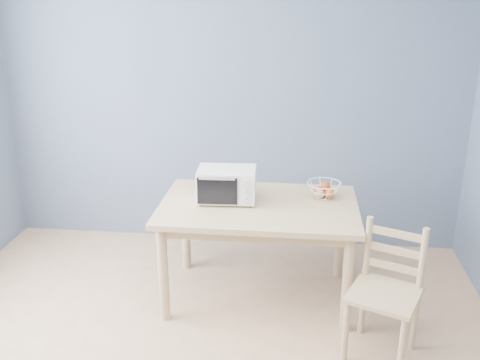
# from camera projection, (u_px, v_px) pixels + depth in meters

# --- Properties ---
(room) EXTENTS (4.01, 4.51, 2.61)m
(room) POSITION_uv_depth(u_px,v_px,m) (166.00, 196.00, 2.44)
(room) COLOR tan
(room) RESTS_ON ground
(dining_table) EXTENTS (1.40, 0.90, 0.75)m
(dining_table) POSITION_uv_depth(u_px,v_px,m) (258.00, 217.00, 3.83)
(dining_table) COLOR tan
(dining_table) RESTS_ON ground
(toaster_oven) EXTENTS (0.42, 0.32, 0.24)m
(toaster_oven) POSITION_uv_depth(u_px,v_px,m) (225.00, 184.00, 3.81)
(toaster_oven) COLOR white
(toaster_oven) RESTS_ON dining_table
(fruit_basket) EXTENTS (0.30, 0.30, 0.13)m
(fruit_basket) POSITION_uv_depth(u_px,v_px,m) (324.00, 190.00, 3.89)
(fruit_basket) COLOR white
(fruit_basket) RESTS_ON dining_table
(dining_chair) EXTENTS (0.52, 0.52, 0.85)m
(dining_chair) POSITION_uv_depth(u_px,v_px,m) (386.00, 294.00, 3.29)
(dining_chair) COLOR tan
(dining_chair) RESTS_ON ground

